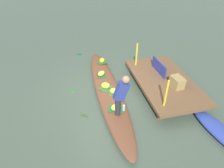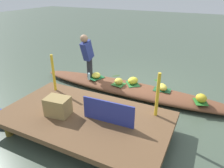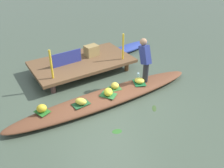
{
  "view_description": "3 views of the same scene",
  "coord_description": "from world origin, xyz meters",
  "views": [
    {
      "loc": [
        5.12,
        -1.12,
        4.14
      ],
      "look_at": [
        0.1,
        0.11,
        0.46
      ],
      "focal_mm": 31.46,
      "sensor_mm": 36.0,
      "label": 1
    },
    {
      "loc": [
        -1.75,
        4.68,
        2.61
      ],
      "look_at": [
        0.32,
        0.46,
        0.4
      ],
      "focal_mm": 33.56,
      "sensor_mm": 36.0,
      "label": 2
    },
    {
      "loc": [
        -2.74,
        -4.59,
        3.78
      ],
      "look_at": [
        0.3,
        0.25,
        0.32
      ],
      "focal_mm": 38.42,
      "sensor_mm": 36.0,
      "label": 3
    }
  ],
  "objects": [
    {
      "name": "banana_bunch_1",
      "position": [
        0.3,
        0.11,
        0.34
      ],
      "size": [
        0.24,
        0.24,
        0.17
      ],
      "primitive_type": "ellipsoid",
      "rotation": [
        0.0,
        0.0,
        3.23
      ],
      "color": "yellow",
      "rests_on": "vendor_boat"
    },
    {
      "name": "leaf_mat_0",
      "position": [
        -1.74,
        0.15,
        0.25
      ],
      "size": [
        0.37,
        0.41,
        0.01
      ],
      "primitive_type": "cube",
      "rotation": [
        0.0,
        0.0,
        1.93
      ],
      "color": "#276D25",
      "rests_on": "vendor_boat"
    },
    {
      "name": "railing_post_west",
      "position": [
        -1.02,
        1.32,
        0.82
      ],
      "size": [
        0.06,
        0.06,
        0.86
      ],
      "primitive_type": "cylinder",
      "color": "yellow",
      "rests_on": "dock_platform"
    },
    {
      "name": "drifting_plant_1",
      "position": [
        0.86,
        -0.93,
        0.0
      ],
      "size": [
        0.26,
        0.28,
        0.01
      ],
      "primitive_type": "ellipsoid",
      "rotation": [
        0.0,
        0.0,
        0.88
      ],
      "color": "#354F26",
      "rests_on": "ground"
    },
    {
      "name": "drifting_plant_2",
      "position": [
        -3.18,
        -0.66,
        0.0
      ],
      "size": [
        0.33,
        0.33,
        0.01
      ],
      "primitive_type": "ellipsoid",
      "rotation": [
        0.0,
        0.0,
        0.83
      ],
      "color": "#16583B",
      "rests_on": "ground"
    },
    {
      "name": "market_banner",
      "position": [
        -0.32,
        1.92,
        0.61
      ],
      "size": [
        0.97,
        0.07,
        0.43
      ],
      "primitive_type": "cube",
      "rotation": [
        0.0,
        0.0,
        0.04
      ],
      "color": "navy",
      "rests_on": "dock_platform"
    },
    {
      "name": "canal_water",
      "position": [
        0.0,
        0.0,
        0.0
      ],
      "size": [
        40.0,
        40.0,
        0.0
      ],
      "primitive_type": "plane",
      "color": "#445343",
      "rests_on": "ground"
    },
    {
      "name": "leaf_mat_4",
      "position": [
        -0.03,
        -0.08,
        0.25
      ],
      "size": [
        0.48,
        0.51,
        0.01
      ],
      "primitive_type": "cube",
      "rotation": [
        0.0,
        0.0,
        2.19
      ],
      "color": "#2E7437",
      "rests_on": "vendor_boat"
    },
    {
      "name": "vendor_person",
      "position": [
        1.26,
        0.06,
        0.95
      ],
      "size": [
        0.2,
        0.43,
        1.24
      ],
      "color": "#28282D",
      "rests_on": "vendor_boat"
    },
    {
      "name": "vendor_boat",
      "position": [
        0.0,
        0.0,
        0.12
      ],
      "size": [
        5.5,
        0.88,
        0.25
      ],
      "primitive_type": "ellipsoid",
      "rotation": [
        0.0,
        0.0,
        -0.01
      ],
      "color": "brown",
      "rests_on": "ground"
    },
    {
      "name": "banana_bunch_0",
      "position": [
        -1.74,
        0.15,
        0.35
      ],
      "size": [
        0.3,
        0.28,
        0.2
      ],
      "primitive_type": "ellipsoid",
      "rotation": [
        0.0,
        0.0,
        5.94
      ],
      "color": "gold",
      "rests_on": "vendor_boat"
    },
    {
      "name": "leaf_mat_3",
      "position": [
        -0.82,
        -0.07,
        0.25
      ],
      "size": [
        0.44,
        0.3,
        0.01
      ],
      "primitive_type": "cube",
      "rotation": [
        0.0,
        0.0,
        0.09
      ],
      "color": "#21572F",
      "rests_on": "vendor_boat"
    },
    {
      "name": "leaf_mat_2",
      "position": [
        1.06,
        -0.01,
        0.25
      ],
      "size": [
        0.44,
        0.49,
        0.01
      ],
      "primitive_type": "cube",
      "rotation": [
        0.0,
        0.0,
        1.19
      ],
      "color": "#1A6332",
      "rests_on": "vendor_boat"
    },
    {
      "name": "leaf_mat_1",
      "position": [
        0.3,
        0.11,
        0.25
      ],
      "size": [
        0.35,
        0.33,
        0.01
      ],
      "primitive_type": "cube",
      "rotation": [
        0.0,
        0.0,
        3.01
      ],
      "color": "#387634",
      "rests_on": "vendor_boat"
    },
    {
      "name": "banana_bunch_2",
      "position": [
        1.06,
        -0.01,
        0.33
      ],
      "size": [
        0.34,
        0.36,
        0.14
      ],
      "primitive_type": "ellipsoid",
      "rotation": [
        0.0,
        0.0,
        5.15
      ],
      "color": "yellow",
      "rests_on": "vendor_boat"
    },
    {
      "name": "banana_bunch_3",
      "position": [
        -0.82,
        -0.07,
        0.33
      ],
      "size": [
        0.34,
        0.36,
        0.16
      ],
      "primitive_type": "ellipsoid",
      "rotation": [
        0.0,
        0.0,
        2.24
      ],
      "color": "yellow",
      "rests_on": "vendor_boat"
    },
    {
      "name": "railing_post_east",
      "position": [
        1.38,
        1.32,
        0.82
      ],
      "size": [
        0.06,
        0.06,
        0.86
      ],
      "primitive_type": "cylinder",
      "color": "yellow",
      "rests_on": "dock_platform"
    },
    {
      "name": "water_bottle",
      "position": [
        1.16,
        0.19,
        0.35
      ],
      "size": [
        0.07,
        0.07,
        0.2
      ],
      "primitive_type": "cylinder",
      "color": "#B0DAE8",
      "rests_on": "vendor_boat"
    },
    {
      "name": "dock_platform",
      "position": [
        0.18,
        1.92,
        0.34
      ],
      "size": [
        3.2,
        1.8,
        0.39
      ],
      "color": "brown",
      "rests_on": "ground"
    },
    {
      "name": "drifting_plant_0",
      "position": [
        -0.44,
        -1.15,
        0.0
      ],
      "size": [
        0.27,
        0.22,
        0.01
      ],
      "primitive_type": "ellipsoid",
      "rotation": [
        0.0,
        0.0,
        2.84
      ],
      "color": "#2F6927",
      "rests_on": "ground"
    },
    {
      "name": "produce_crate",
      "position": [
        0.64,
        2.11,
        0.57
      ],
      "size": [
        0.47,
        0.37,
        0.35
      ],
      "primitive_type": "cube",
      "rotation": [
        0.0,
        0.0,
        0.11
      ],
      "color": "olive",
      "rests_on": "dock_platform"
    },
    {
      "name": "moored_boat",
      "position": [
        2.5,
        2.51,
        0.11
      ],
      "size": [
        2.16,
        0.89,
        0.22
      ],
      "primitive_type": "ellipsoid",
      "rotation": [
        0.0,
        0.0,
        0.16
      ],
      "color": "#2D4098",
      "rests_on": "ground"
    },
    {
      "name": "banana_bunch_4",
      "position": [
        -0.03,
        -0.08,
        0.35
      ],
      "size": [
        0.34,
        0.36,
        0.19
      ],
      "primitive_type": "ellipsoid",
      "rotation": [
        0.0,
        0.0,
        4.24
      ],
      "color": "yellow",
      "rests_on": "vendor_boat"
    }
  ]
}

